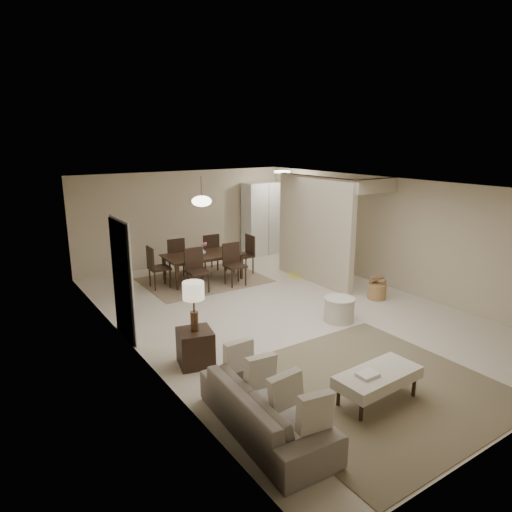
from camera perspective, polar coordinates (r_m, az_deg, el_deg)
floor at (r=9.08m, az=3.56°, el=-7.07°), size 9.00×9.00×0.00m
ceiling at (r=8.48m, az=3.82°, el=8.84°), size 9.00×9.00×0.00m
back_wall at (r=12.50m, az=-8.94°, el=4.75°), size 6.00×0.00×6.00m
left_wall at (r=7.34m, az=-15.33°, el=-2.53°), size 0.00×9.00×9.00m
right_wall at (r=10.74m, az=16.54°, el=2.73°), size 0.00×9.00×9.00m
partition at (r=10.75m, az=7.30°, el=3.23°), size 0.15×2.50×2.50m
doorway at (r=7.96m, az=-16.41°, el=-3.01°), size 0.04×0.90×2.04m
pantry_cabinet at (r=13.38m, az=0.92°, el=4.69°), size 1.20×0.55×2.10m
flush_light at (r=12.41m, az=3.28°, el=10.46°), size 0.44×0.44×0.05m
living_rug at (r=6.75m, az=14.00°, el=-15.50°), size 3.20×3.20×0.01m
sofa at (r=5.59m, az=1.16°, el=-18.50°), size 2.05×0.91×0.58m
ottoman_bench at (r=6.29m, az=14.99°, el=-14.47°), size 1.21×0.59×0.42m
side_table at (r=7.07m, az=-7.58°, el=-11.27°), size 0.60×0.60×0.55m
table_lamp at (r=6.75m, az=-7.82°, el=-4.85°), size 0.32×0.32×0.76m
round_pouf at (r=8.74m, az=10.37°, el=-6.60°), size 0.57×0.57×0.45m
wicker_basket at (r=10.09m, az=14.88°, el=-4.31°), size 0.41×0.41×0.33m
dining_rug at (r=11.11m, az=-6.52°, el=-3.00°), size 2.80×2.10×0.01m
dining_table at (r=11.02m, az=-6.57°, el=-1.43°), size 1.88×1.11×0.65m
dining_chairs at (r=10.98m, az=-6.59°, el=-0.59°), size 2.65×1.96×0.98m
vase at (r=10.92m, az=-6.63°, el=0.53°), size 0.16×0.16×0.13m
yellow_mat at (r=11.61m, az=6.40°, el=-2.23°), size 0.97×0.68×0.01m
pendant_light at (r=10.70m, az=-6.82°, el=6.82°), size 0.46×0.46×0.71m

